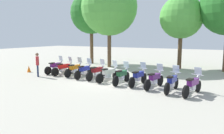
% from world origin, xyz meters
% --- Properties ---
extents(ground_plane, '(80.00, 80.00, 0.00)m').
position_xyz_m(ground_plane, '(0.00, 0.00, 0.00)').
color(ground_plane, '#ADA899').
extents(motorcycle_0, '(0.62, 2.19, 1.37)m').
position_xyz_m(motorcycle_0, '(-5.32, 0.83, 0.52)').
color(motorcycle_0, black).
rests_on(motorcycle_0, ground_plane).
extents(motorcycle_1, '(0.79, 2.15, 1.37)m').
position_xyz_m(motorcycle_1, '(-4.24, 0.60, 0.52)').
color(motorcycle_1, black).
rests_on(motorcycle_1, ground_plane).
extents(motorcycle_2, '(0.62, 2.19, 1.37)m').
position_xyz_m(motorcycle_2, '(-3.19, 0.58, 0.52)').
color(motorcycle_2, black).
rests_on(motorcycle_2, ground_plane).
extents(motorcycle_3, '(0.62, 2.19, 1.37)m').
position_xyz_m(motorcycle_3, '(-2.13, 0.31, 0.52)').
color(motorcycle_3, black).
rests_on(motorcycle_3, ground_plane).
extents(motorcycle_4, '(0.65, 2.19, 1.37)m').
position_xyz_m(motorcycle_4, '(-1.06, 0.30, 0.52)').
color(motorcycle_4, black).
rests_on(motorcycle_4, ground_plane).
extents(motorcycle_5, '(0.81, 2.14, 1.37)m').
position_xyz_m(motorcycle_5, '(0.01, -0.00, 0.52)').
color(motorcycle_5, black).
rests_on(motorcycle_5, ground_plane).
extents(motorcycle_6, '(0.62, 2.19, 1.37)m').
position_xyz_m(motorcycle_6, '(1.06, -0.21, 0.52)').
color(motorcycle_6, black).
rests_on(motorcycle_6, ground_plane).
extents(motorcycle_7, '(0.65, 2.19, 1.37)m').
position_xyz_m(motorcycle_7, '(2.13, -0.12, 0.52)').
color(motorcycle_7, black).
rests_on(motorcycle_7, ground_plane).
extents(motorcycle_8, '(0.74, 2.17, 1.37)m').
position_xyz_m(motorcycle_8, '(3.19, -0.35, 0.52)').
color(motorcycle_8, black).
rests_on(motorcycle_8, ground_plane).
extents(motorcycle_9, '(0.62, 2.19, 1.37)m').
position_xyz_m(motorcycle_9, '(4.25, -0.67, 0.52)').
color(motorcycle_9, black).
rests_on(motorcycle_9, ground_plane).
extents(motorcycle_10, '(0.81, 2.14, 1.37)m').
position_xyz_m(motorcycle_10, '(5.32, -0.87, 0.52)').
color(motorcycle_10, black).
rests_on(motorcycle_10, ground_plane).
extents(person_0, '(0.37, 0.32, 1.76)m').
position_xyz_m(person_0, '(-5.40, -0.93, 1.04)').
color(person_0, '#232D4C').
rests_on(person_0, ground_plane).
extents(tree_0, '(4.39, 4.39, 7.59)m').
position_xyz_m(tree_0, '(-6.15, 7.45, 5.37)').
color(tree_0, brown).
rests_on(tree_0, ground_plane).
extents(tree_1, '(5.28, 5.28, 8.27)m').
position_xyz_m(tree_1, '(-3.19, 6.01, 5.62)').
color(tree_1, brown).
rests_on(tree_1, ground_plane).
extents(tree_2, '(3.81, 3.81, 6.54)m').
position_xyz_m(tree_2, '(3.03, 8.00, 4.61)').
color(tree_2, brown).
rests_on(tree_2, ground_plane).
extents(traffic_cone, '(0.32, 0.32, 0.55)m').
position_xyz_m(traffic_cone, '(-7.62, 0.17, 0.28)').
color(traffic_cone, orange).
rests_on(traffic_cone, ground_plane).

